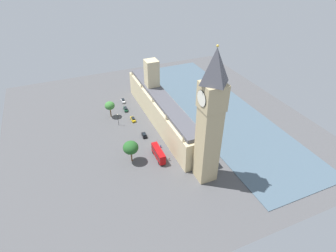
# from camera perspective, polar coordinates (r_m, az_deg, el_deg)

# --- Properties ---
(ground_plane) EXTENTS (143.53, 143.53, 0.00)m
(ground_plane) POSITION_cam_1_polar(r_m,az_deg,el_deg) (137.91, -1.96, 0.59)
(ground_plane) COLOR #4C4C4F
(river_thames) EXTENTS (37.86, 129.17, 0.25)m
(river_thames) POSITION_cam_1_polar(r_m,az_deg,el_deg) (151.07, 9.96, 3.38)
(river_thames) COLOR #475B6B
(river_thames) RESTS_ON ground
(parliament_building) EXTENTS (10.52, 73.53, 27.61)m
(parliament_building) POSITION_cam_1_polar(r_m,az_deg,el_deg) (135.39, -1.42, 3.71)
(parliament_building) COLOR #CCBA8E
(parliament_building) RESTS_ON ground
(clock_tower) EXTENTS (7.82, 7.82, 51.47)m
(clock_tower) POSITION_cam_1_polar(r_m,az_deg,el_deg) (93.44, 8.64, 1.55)
(clock_tower) COLOR tan
(clock_tower) RESTS_ON ground
(car_white_trailing) EXTENTS (1.95, 4.17, 1.74)m
(car_white_trailing) POSITION_cam_1_polar(r_m,az_deg,el_deg) (157.54, -9.20, 5.16)
(car_white_trailing) COLOR silver
(car_white_trailing) RESTS_ON ground
(car_dark_green_by_river_gate) EXTENTS (2.11, 4.88, 1.74)m
(car_dark_green_by_river_gate) POSITION_cam_1_polar(r_m,az_deg,el_deg) (149.47, -8.71, 3.49)
(car_dark_green_by_river_gate) COLOR #19472D
(car_dark_green_by_river_gate) RESTS_ON ground
(car_yellow_cab_kerbside) EXTENTS (1.96, 4.76, 1.74)m
(car_yellow_cab_kerbside) POSITION_cam_1_polar(r_m,az_deg,el_deg) (140.47, -7.22, 1.43)
(car_yellow_cab_kerbside) COLOR gold
(car_yellow_cab_kerbside) RESTS_ON ground
(car_black_near_tower) EXTENTS (2.17, 4.18, 1.74)m
(car_black_near_tower) POSITION_cam_1_polar(r_m,az_deg,el_deg) (128.62, -4.91, -1.86)
(car_black_near_tower) COLOR black
(car_black_near_tower) RESTS_ON ground
(double_decker_bus_opposite_hall) EXTENTS (2.77, 10.53, 4.75)m
(double_decker_bus_opposite_hall) POSITION_cam_1_polar(r_m,az_deg,el_deg) (115.23, -1.98, -5.62)
(double_decker_bus_opposite_hall) COLOR #B20C0F
(double_decker_bus_opposite_hall) RESTS_ON ground
(pedestrian_leading) EXTENTS (0.63, 0.66, 1.56)m
(pedestrian_leading) POSITION_cam_1_polar(r_m,az_deg,el_deg) (115.38, 0.23, -6.79)
(pedestrian_leading) COLOR gray
(pedestrian_leading) RESTS_ON ground
(pedestrian_under_trees) EXTENTS (0.64, 0.62, 1.53)m
(pedestrian_under_trees) POSITION_cam_1_polar(r_m,az_deg,el_deg) (121.95, -1.51, -4.17)
(pedestrian_under_trees) COLOR navy
(pedestrian_under_trees) RESTS_ON ground
(plane_tree_far_end) EXTENTS (6.24, 6.24, 9.65)m
(plane_tree_far_end) POSITION_cam_1_polar(r_m,az_deg,el_deg) (112.12, -7.67, -4.42)
(plane_tree_far_end) COLOR brown
(plane_tree_far_end) RESTS_ON ground
(plane_tree_midblock) EXTENTS (4.94, 4.94, 8.54)m
(plane_tree_midblock) POSITION_cam_1_polar(r_m,az_deg,el_deg) (142.76, -11.87, 4.10)
(plane_tree_midblock) COLOR brown
(plane_tree_midblock) RESTS_ON ground
(street_lamp_corner) EXTENTS (0.56, 0.56, 6.27)m
(street_lamp_corner) POSITION_cam_1_polar(r_m,az_deg,el_deg) (136.30, -10.25, 1.74)
(street_lamp_corner) COLOR black
(street_lamp_corner) RESTS_ON ground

